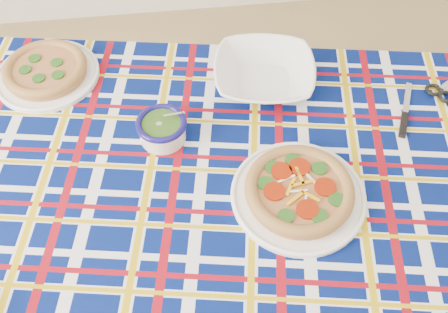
{
  "coord_description": "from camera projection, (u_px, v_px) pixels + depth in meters",
  "views": [
    {
      "loc": [
        0.03,
        -0.34,
        1.7
      ],
      "look_at": [
        0.12,
        0.37,
        0.76
      ],
      "focal_mm": 40.0,
      "sensor_mm": 36.0,
      "label": 1
    }
  ],
  "objects": [
    {
      "name": "pesto_bowl",
      "position": [
        162.0,
        128.0,
        1.22
      ],
      "size": [
        0.15,
        0.15,
        0.07
      ],
      "primitive_type": null,
      "rotation": [
        0.0,
        0.0,
        -0.2
      ],
      "color": "#203F11",
      "rests_on": "tablecloth"
    },
    {
      "name": "main_focaccia_plate",
      "position": [
        299.0,
        190.0,
        1.12
      ],
      "size": [
        0.37,
        0.37,
        0.06
      ],
      "primitive_type": null,
      "rotation": [
        0.0,
        0.0,
        -0.2
      ],
      "color": "#AA6A3C",
      "rests_on": "tablecloth"
    },
    {
      "name": "table_knife",
      "position": [
        407.0,
        99.0,
        1.33
      ],
      "size": [
        0.11,
        0.2,
        0.01
      ],
      "primitive_type": null,
      "rotation": [
        0.0,
        0.0,
        1.13
      ],
      "color": "silver",
      "rests_on": "tablecloth"
    },
    {
      "name": "serving_bowl",
      "position": [
        264.0,
        75.0,
        1.34
      ],
      "size": [
        0.31,
        0.31,
        0.07
      ],
      "primitive_type": "imported",
      "rotation": [
        0.0,
        0.0,
        -0.16
      ],
      "color": "white",
      "rests_on": "tablecloth"
    },
    {
      "name": "tablecloth",
      "position": [
        227.0,
        196.0,
        1.21
      ],
      "size": [
        1.74,
        1.27,
        0.1
      ],
      "primitive_type": null,
      "rotation": [
        0.0,
        0.0,
        -0.18
      ],
      "color": "#04124F",
      "rests_on": "dining_table"
    },
    {
      "name": "second_focaccia_plate",
      "position": [
        46.0,
        70.0,
        1.36
      ],
      "size": [
        0.35,
        0.35,
        0.05
      ],
      "primitive_type": null,
      "rotation": [
        0.0,
        0.0,
        -0.23
      ],
      "color": "#AA6A3C",
      "rests_on": "tablecloth"
    },
    {
      "name": "dining_table",
      "position": [
        227.0,
        202.0,
        1.22
      ],
      "size": [
        1.71,
        1.23,
        0.73
      ],
      "rotation": [
        0.0,
        0.0,
        -0.18
      ],
      "color": "brown",
      "rests_on": "floor"
    }
  ]
}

